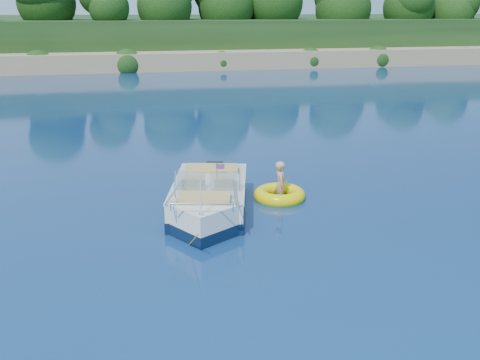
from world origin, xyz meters
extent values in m
plane|color=#091743|center=(0.00, 0.00, 0.00)|extent=(160.00, 160.00, 0.00)
cube|color=#A0835D|center=(0.00, 38.00, 0.50)|extent=(170.00, 8.00, 2.00)
cube|color=black|center=(0.00, 65.00, 1.00)|extent=(170.00, 56.00, 6.00)
cylinder|color=black|center=(0.00, 42.00, 3.30)|extent=(0.44, 0.44, 3.60)
cylinder|color=black|center=(20.00, 40.00, 2.80)|extent=(0.44, 0.44, 2.60)
sphere|color=black|center=(20.00, 40.00, 5.27)|extent=(4.29, 4.29, 4.29)
cube|color=white|center=(0.83, 1.91, 0.28)|extent=(2.56, 3.75, 0.95)
cube|color=white|center=(0.45, 0.34, 0.28)|extent=(1.76, 1.76, 0.95)
cube|color=#0B1933|center=(0.83, 1.91, 0.14)|extent=(2.60, 3.79, 0.27)
cube|color=#0B1933|center=(0.45, 0.34, 0.14)|extent=(1.79, 1.79, 0.27)
cube|color=#A47C56|center=(0.90, 2.18, 0.54)|extent=(1.97, 2.67, 0.09)
cube|color=white|center=(0.83, 1.91, 0.72)|extent=(2.60, 3.76, 0.05)
cube|color=black|center=(1.27, 3.73, 0.32)|extent=(0.56, 0.42, 0.81)
cube|color=#8C9EA5|center=(0.29, 1.39, 0.99)|extent=(0.74, 0.48, 0.44)
cube|color=#8C9EA5|center=(1.08, 1.20, 0.99)|extent=(0.73, 0.31, 0.44)
cube|color=tan|center=(0.38, 1.79, 0.75)|extent=(0.60, 0.60, 0.36)
cube|color=tan|center=(1.18, 1.60, 0.75)|extent=(0.60, 0.60, 0.36)
cube|color=tan|center=(1.05, 2.79, 0.75)|extent=(1.49, 0.82, 0.34)
cube|color=tan|center=(0.49, 0.51, 0.73)|extent=(1.32, 0.94, 0.31)
cylinder|color=white|center=(0.29, -0.33, 1.14)|extent=(0.03, 0.03, 0.77)
cube|color=red|center=(1.00, 1.22, 1.35)|extent=(0.20, 0.06, 0.13)
cube|color=silver|center=(0.28, -0.37, 0.78)|extent=(0.10, 0.07, 0.05)
cylinder|color=yellow|center=(0.07, -0.65, 0.32)|extent=(0.13, 0.97, 0.69)
torus|color=#FFE603|center=(2.85, 2.32, 0.09)|extent=(1.85, 1.85, 0.38)
torus|color=#B50F09|center=(2.85, 2.32, 0.11)|extent=(1.52, 1.52, 0.13)
imported|color=tan|center=(2.88, 2.36, 0.00)|extent=(0.48, 0.80, 1.47)
camera|label=1|loc=(-1.17, -11.08, 5.01)|focal=40.00mm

